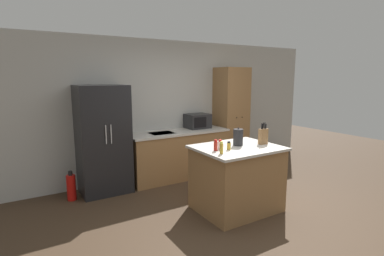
# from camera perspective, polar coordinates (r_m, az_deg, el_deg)

# --- Properties ---
(ground_plane) EXTENTS (14.00, 14.00, 0.00)m
(ground_plane) POSITION_cam_1_polar(r_m,az_deg,el_deg) (4.35, 10.04, -16.50)
(ground_plane) COLOR #423021
(wall_back) EXTENTS (7.20, 0.06, 2.60)m
(wall_back) POSITION_cam_1_polar(r_m,az_deg,el_deg) (5.88, -4.77, 3.71)
(wall_back) COLOR #B2B2AD
(wall_back) RESTS_ON ground_plane
(refrigerator) EXTENTS (0.79, 0.66, 1.79)m
(refrigerator) POSITION_cam_1_polar(r_m,az_deg,el_deg) (5.14, -16.56, -2.13)
(refrigerator) COLOR black
(refrigerator) RESTS_ON ground_plane
(back_counter) EXTENTS (1.96, 0.66, 0.90)m
(back_counter) POSITION_cam_1_polar(r_m,az_deg,el_deg) (5.76, -2.63, -4.98)
(back_counter) COLOR olive
(back_counter) RESTS_ON ground_plane
(pantry_cabinet) EXTENTS (0.61, 0.55, 2.10)m
(pantry_cabinet) POSITION_cam_1_polar(r_m,az_deg,el_deg) (6.41, 7.43, 1.92)
(pantry_cabinet) COLOR olive
(pantry_cabinet) RESTS_ON ground_plane
(kitchen_island) EXTENTS (1.17, 0.94, 0.94)m
(kitchen_island) POSITION_cam_1_polar(r_m,az_deg,el_deg) (4.42, 8.51, -9.43)
(kitchen_island) COLOR olive
(kitchen_island) RESTS_ON ground_plane
(microwave) EXTENTS (0.46, 0.38, 0.29)m
(microwave) POSITION_cam_1_polar(r_m,az_deg,el_deg) (5.99, 1.07, 1.34)
(microwave) COLOR #232326
(microwave) RESTS_ON back_counter
(knife_block) EXTENTS (0.13, 0.08, 0.32)m
(knife_block) POSITION_cam_1_polar(r_m,az_deg,el_deg) (4.51, 13.40, -1.49)
(knife_block) COLOR olive
(knife_block) RESTS_ON kitchen_island
(spice_bottle_tall_dark) EXTENTS (0.05, 0.05, 0.13)m
(spice_bottle_tall_dark) POSITION_cam_1_polar(r_m,az_deg,el_deg) (4.10, 5.37, -3.20)
(spice_bottle_tall_dark) COLOR beige
(spice_bottle_tall_dark) RESTS_ON kitchen_island
(spice_bottle_short_red) EXTENTS (0.05, 0.05, 0.11)m
(spice_bottle_short_red) POSITION_cam_1_polar(r_m,az_deg,el_deg) (4.10, 7.03, -3.38)
(spice_bottle_short_red) COLOR gold
(spice_bottle_short_red) RESTS_ON kitchen_island
(spice_bottle_amber_oil) EXTENTS (0.05, 0.05, 0.15)m
(spice_bottle_amber_oil) POSITION_cam_1_polar(r_m,az_deg,el_deg) (4.01, 4.53, -3.36)
(spice_bottle_amber_oil) COLOR #B2281E
(spice_bottle_amber_oil) RESTS_ON kitchen_island
(spice_bottle_green_herb) EXTENTS (0.05, 0.05, 0.16)m
(spice_bottle_green_herb) POSITION_cam_1_polar(r_m,az_deg,el_deg) (3.86, 5.63, -3.84)
(spice_bottle_green_herb) COLOR gold
(spice_bottle_green_herb) RESTS_ON kitchen_island
(kettle) EXTENTS (0.14, 0.14, 0.26)m
(kettle) POSITION_cam_1_polar(r_m,az_deg,el_deg) (4.35, 8.77, -1.76)
(kettle) COLOR #232326
(kettle) RESTS_ON kitchen_island
(fire_extinguisher) EXTENTS (0.14, 0.14, 0.47)m
(fire_extinguisher) POSITION_cam_1_polar(r_m,az_deg,el_deg) (5.13, -22.00, -10.40)
(fire_extinguisher) COLOR red
(fire_extinguisher) RESTS_ON ground_plane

